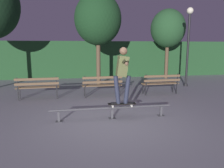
% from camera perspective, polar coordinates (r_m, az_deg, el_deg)
% --- Properties ---
extents(ground_plane, '(90.00, 90.00, 0.00)m').
position_cam_1_polar(ground_plane, '(5.89, 0.36, -9.88)').
color(ground_plane, gray).
extents(hedge_backdrop, '(24.00, 1.20, 2.37)m').
position_cam_1_polar(hedge_backdrop, '(14.53, -6.09, 6.59)').
color(hedge_backdrop, '#234C28').
rests_on(hedge_backdrop, ground).
extents(grind_rail, '(3.42, 0.18, 0.34)m').
position_cam_1_polar(grind_rail, '(6.00, -0.00, -6.91)').
color(grind_rail, '#47474C').
rests_on(grind_rail, ground).
extents(skateboard, '(0.79, 0.25, 0.09)m').
position_cam_1_polar(skateboard, '(6.01, 2.66, -5.34)').
color(skateboard, black).
rests_on(skateboard, grind_rail).
extents(skateboarder, '(0.63, 1.41, 1.56)m').
position_cam_1_polar(skateboarder, '(5.84, 2.76, 3.57)').
color(skateboarder, black).
rests_on(skateboarder, skateboard).
extents(park_bench_leftmost, '(1.62, 0.48, 0.88)m').
position_cam_1_polar(park_bench_leftmost, '(8.66, -19.25, -0.38)').
color(park_bench_leftmost, black).
rests_on(park_bench_leftmost, ground).
extents(park_bench_left_center, '(1.62, 0.48, 0.88)m').
position_cam_1_polar(park_bench_left_center, '(8.61, -2.63, 0.11)').
color(park_bench_left_center, black).
rests_on(park_bench_left_center, ground).
extents(park_bench_right_center, '(1.62, 0.48, 0.88)m').
position_cam_1_polar(park_bench_right_center, '(9.26, 12.88, 0.56)').
color(park_bench_right_center, black).
rests_on(park_bench_right_center, ground).
extents(tree_far_right, '(2.15, 2.15, 4.32)m').
position_cam_1_polar(tree_far_right, '(14.20, 14.71, 14.09)').
color(tree_far_right, brown).
rests_on(tree_far_right, ground).
extents(tree_behind_benches, '(2.38, 2.38, 4.70)m').
position_cam_1_polar(tree_behind_benches, '(11.33, -3.78, 16.82)').
color(tree_behind_benches, brown).
rests_on(tree_behind_benches, ground).
extents(lamp_post_right, '(0.32, 0.32, 3.90)m').
position_cam_1_polar(lamp_post_right, '(11.51, 19.75, 11.71)').
color(lamp_post_right, black).
rests_on(lamp_post_right, ground).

